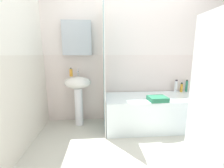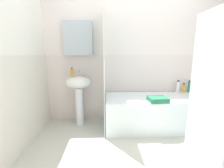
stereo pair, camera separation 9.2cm
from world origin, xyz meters
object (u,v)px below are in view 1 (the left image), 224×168
soap_dispenser (71,73)px  body_wash_bottle (176,86)px  sink (78,90)px  towel_folded (158,99)px  shampoo_bottle (187,86)px  bathtub (154,111)px  lotion_bottle (181,88)px

soap_dispenser → body_wash_bottle: 1.90m
sink → towel_folded: 1.29m
soap_dispenser → shampoo_bottle: (2.10, 0.07, -0.28)m
bathtub → body_wash_bottle: 0.67m
soap_dispenser → bathtub: (1.38, -0.21, -0.65)m
soap_dispenser → bathtub: bearing=-8.8°
bathtub → towel_folded: (-0.04, -0.24, 0.30)m
body_wash_bottle → towel_folded: body_wash_bottle is taller
lotion_bottle → bathtub: bearing=-157.0°
body_wash_bottle → towel_folded: 0.74m
lotion_bottle → towel_folded: size_ratio=0.66×
soap_dispenser → towel_folded: soap_dispenser is taller
sink → soap_dispenser: 0.32m
towel_folded → soap_dispenser: bearing=161.1°
shampoo_bottle → towel_folded: size_ratio=0.83×
shampoo_bottle → body_wash_bottle: body_wash_bottle is taller
shampoo_bottle → body_wash_bottle: bearing=-174.1°
bathtub → body_wash_bottle: bearing=27.6°
lotion_bottle → shampoo_bottle: bearing=13.6°
lotion_bottle → soap_dispenser: bearing=-178.7°
towel_folded → sink: bearing=161.8°
lotion_bottle → body_wash_bottle: body_wash_bottle is taller
body_wash_bottle → sink: bearing=-176.7°
sink → body_wash_bottle: bearing=3.3°
sink → towel_folded: bearing=-18.2°
sink → shampoo_bottle: (1.99, 0.12, 0.01)m
sink → body_wash_bottle: (1.77, 0.10, 0.01)m
lotion_bottle → towel_folded: bearing=-142.3°
towel_folded → lotion_bottle: bearing=37.7°
body_wash_bottle → towel_folded: (-0.54, -0.51, -0.08)m
soap_dispenser → towel_folded: (1.34, -0.46, -0.35)m
sink → shampoo_bottle: sink is taller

